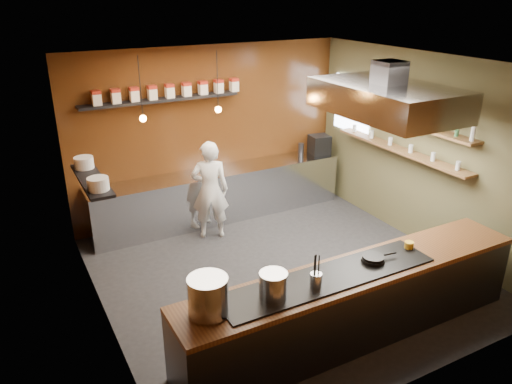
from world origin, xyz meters
TOP-DOWN VIEW (x-y plane):
  - floor at (0.00, 0.00)m, footprint 5.00×5.00m
  - back_wall at (0.00, 2.50)m, footprint 5.00×0.00m
  - left_wall at (-2.50, 0.00)m, footprint 0.00×5.00m
  - right_wall at (2.50, 0.00)m, footprint 0.00×5.00m
  - ceiling at (0.00, 0.00)m, footprint 5.00×5.00m
  - window_pane at (2.45, 1.70)m, footprint 0.00×1.00m
  - prep_counter at (0.00, 2.17)m, footprint 4.60×0.65m
  - pass_counter at (-0.00, -1.60)m, footprint 4.40×0.72m
  - tin_shelf at (-0.90, 2.36)m, footprint 2.60×0.26m
  - plate_shelf at (-2.34, 1.00)m, footprint 0.30×1.40m
  - bottle_shelf_upper at (2.34, 0.30)m, footprint 0.26×2.80m
  - bottle_shelf_lower at (2.34, 0.30)m, footprint 0.26×2.80m
  - extractor_hood at (1.30, -0.40)m, footprint 1.20×2.00m
  - pendant_left at (-1.40, 1.70)m, footprint 0.10×0.10m
  - pendant_right at (-0.20, 1.70)m, footprint 0.10×0.10m
  - storage_tins at (-0.75, 2.36)m, footprint 2.43×0.13m
  - plate_stacks at (-2.34, 1.00)m, footprint 0.26×1.16m
  - bottles at (2.34, 0.30)m, footprint 0.06×2.66m
  - wine_glasses at (2.34, 0.30)m, footprint 0.07×2.37m
  - stockpot_large at (-1.82, -1.57)m, footprint 0.52×0.52m
  - stockpot_small at (-1.13, -1.63)m, footprint 0.33×0.33m
  - utensil_crock at (-0.65, -1.70)m, footprint 0.17×0.17m
  - frying_pan at (0.25, -1.57)m, footprint 0.44×0.27m
  - butter_jar at (0.84, -1.53)m, footprint 0.12×0.12m
  - espresso_machine at (2.10, 2.16)m, footprint 0.40×0.38m
  - chef at (-0.44, 1.59)m, footprint 0.71×0.59m

SIDE VIEW (x-z plane):
  - floor at x=0.00m, z-range 0.00..0.00m
  - prep_counter at x=0.00m, z-range 0.00..0.90m
  - pass_counter at x=0.00m, z-range 0.00..0.94m
  - chef at x=-0.44m, z-range 0.00..1.65m
  - butter_jar at x=0.84m, z-range 0.92..1.02m
  - frying_pan at x=0.25m, z-range 0.94..1.01m
  - utensil_crock at x=-0.65m, z-range 0.94..1.10m
  - espresso_machine at x=2.10m, z-range 0.90..1.25m
  - stockpot_small at x=-1.13m, z-range 0.94..1.22m
  - stockpot_large at x=-1.82m, z-range 0.94..1.33m
  - bottle_shelf_lower at x=2.34m, z-range 1.43..1.47m
  - back_wall at x=0.00m, z-range -1.00..4.00m
  - left_wall at x=-2.50m, z-range -1.00..4.00m
  - right_wall at x=2.50m, z-range -1.00..4.00m
  - wine_glasses at x=2.34m, z-range 1.47..1.60m
  - plate_shelf at x=-2.34m, z-range 1.53..1.57m
  - plate_stacks at x=-2.34m, z-range 1.57..1.73m
  - window_pane at x=2.45m, z-range 1.40..2.40m
  - bottle_shelf_upper at x=2.34m, z-range 1.90..1.94m
  - bottles at x=2.34m, z-range 1.94..2.18m
  - pendant_left at x=-1.40m, z-range 1.68..2.63m
  - pendant_right at x=-0.20m, z-range 1.68..2.63m
  - tin_shelf at x=-0.90m, z-range 2.18..2.22m
  - storage_tins at x=-0.75m, z-range 2.22..2.44m
  - extractor_hood at x=1.30m, z-range 2.15..2.87m
  - ceiling at x=0.00m, z-range 3.00..3.00m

